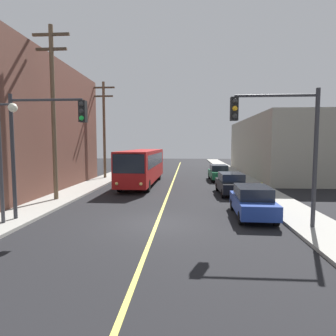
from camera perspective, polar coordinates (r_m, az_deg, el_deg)
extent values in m
plane|color=black|center=(13.91, -2.24, -11.00)|extent=(120.00, 120.00, 0.00)
cube|color=gray|center=(25.15, -16.41, -3.86)|extent=(2.50, 90.00, 0.15)
cube|color=gray|center=(24.30, 17.73, -4.20)|extent=(2.50, 90.00, 0.15)
cube|color=#D8CC4C|center=(28.59, 0.98, -2.78)|extent=(0.16, 60.00, 0.01)
cube|color=brown|center=(26.81, -30.23, 7.11)|extent=(10.00, 17.29, 10.32)
cube|color=black|center=(24.46, -20.21, -0.61)|extent=(0.06, 12.10, 1.30)
cube|color=black|center=(24.38, -20.43, 6.90)|extent=(0.06, 12.10, 1.30)
cube|color=black|center=(24.72, -20.65, 14.33)|extent=(0.06, 12.10, 1.30)
cube|color=gray|center=(38.18, 23.96, 3.84)|extent=(12.00, 22.25, 6.81)
cube|color=black|center=(36.63, 15.07, 1.24)|extent=(0.06, 15.57, 1.30)
cube|color=black|center=(36.58, 15.18, 6.25)|extent=(0.06, 15.57, 1.30)
cube|color=maroon|center=(26.77, -5.05, 0.60)|extent=(2.73, 12.04, 2.75)
cube|color=black|center=(20.88, -7.85, 0.83)|extent=(2.35, 0.12, 1.40)
cube|color=black|center=(32.63, -3.27, 2.47)|extent=(2.30, 0.11, 1.10)
cube|color=black|center=(26.98, -7.69, 1.73)|extent=(0.21, 10.20, 1.10)
cube|color=black|center=(26.55, -2.39, 1.72)|extent=(0.21, 10.20, 1.10)
cube|color=orange|center=(20.86, -7.87, 2.47)|extent=(1.79, 0.09, 0.30)
sphere|color=#F9D872|center=(21.20, -10.19, -3.08)|extent=(0.24, 0.24, 0.24)
sphere|color=#F9D872|center=(20.82, -5.43, -3.17)|extent=(0.24, 0.24, 0.24)
cylinder|color=black|center=(23.06, -9.57, -3.44)|extent=(0.31, 1.00, 1.00)
cylinder|color=black|center=(22.61, -4.02, -3.55)|extent=(0.31, 1.00, 1.00)
cylinder|color=black|center=(30.52, -6.00, -1.38)|extent=(0.31, 1.00, 1.00)
cylinder|color=black|center=(30.18, -1.79, -1.43)|extent=(0.31, 1.00, 1.00)
cube|color=navy|center=(15.55, 16.42, -6.95)|extent=(1.93, 4.45, 0.70)
cube|color=black|center=(15.43, 16.48, -4.59)|extent=(1.69, 2.51, 0.60)
cylinder|color=black|center=(14.05, 14.30, -9.63)|extent=(0.24, 0.65, 0.64)
cylinder|color=black|center=(14.38, 20.70, -9.46)|extent=(0.24, 0.65, 0.64)
cylinder|color=black|center=(16.95, 12.75, -7.11)|extent=(0.24, 0.65, 0.64)
cylinder|color=black|center=(17.22, 18.08, -7.04)|extent=(0.24, 0.65, 0.64)
cube|color=black|center=(22.02, 12.39, -3.43)|extent=(1.92, 4.45, 0.70)
cube|color=black|center=(21.94, 12.42, -1.75)|extent=(1.69, 2.51, 0.60)
cylinder|color=black|center=(20.49, 10.89, -5.01)|extent=(0.24, 0.65, 0.64)
cylinder|color=black|center=(20.78, 15.27, -4.96)|extent=(0.24, 0.65, 0.64)
cylinder|color=black|center=(23.42, 9.80, -3.76)|extent=(0.24, 0.65, 0.64)
cylinder|color=black|center=(23.68, 13.65, -3.74)|extent=(0.24, 0.65, 0.64)
cube|color=#196038|center=(30.12, 10.04, -1.19)|extent=(1.89, 4.44, 0.70)
cube|color=black|center=(30.06, 10.06, 0.04)|extent=(1.67, 2.50, 0.60)
cylinder|color=black|center=(28.59, 8.82, -2.20)|extent=(0.23, 0.64, 0.64)
cylinder|color=black|center=(28.80, 11.99, -2.20)|extent=(0.23, 0.64, 0.64)
cylinder|color=black|center=(31.55, 8.24, -1.53)|extent=(0.23, 0.64, 0.64)
cylinder|color=black|center=(31.74, 11.12, -1.53)|extent=(0.23, 0.64, 0.64)
cylinder|color=brown|center=(20.24, -21.82, 9.95)|extent=(0.28, 0.28, 11.13)
cube|color=#4C3D2D|center=(21.30, -22.28, 23.36)|extent=(2.40, 0.16, 0.16)
cube|color=#4C3D2D|center=(21.02, -22.19, 21.04)|extent=(2.00, 0.16, 0.16)
cylinder|color=brown|center=(31.63, -12.57, 7.34)|extent=(0.28, 0.28, 10.17)
cube|color=#4C3D2D|center=(32.15, -12.72, 15.35)|extent=(2.40, 0.16, 0.16)
cube|color=#4C3D2D|center=(31.99, -12.69, 13.76)|extent=(2.00, 0.16, 0.16)
cylinder|color=#2D2D33|center=(15.69, -28.46, 1.90)|extent=(0.18, 0.18, 6.00)
cylinder|color=#2D2D33|center=(14.96, -23.07, 12.36)|extent=(3.50, 0.12, 0.12)
cube|color=black|center=(14.20, -16.58, 10.73)|extent=(0.32, 0.36, 1.00)
sphere|color=#2D2D2D|center=(14.06, -16.89, 12.10)|extent=(0.22, 0.22, 0.22)
sphere|color=#2D2D2D|center=(14.02, -16.85, 10.80)|extent=(0.22, 0.22, 0.22)
sphere|color=green|center=(13.99, -16.82, 9.50)|extent=(0.22, 0.22, 0.22)
cylinder|color=#2D2D33|center=(13.90, 27.25, 1.65)|extent=(0.18, 0.18, 6.00)
cylinder|color=#2D2D33|center=(13.45, 20.66, 13.33)|extent=(3.50, 0.12, 0.12)
cube|color=black|center=(12.99, 13.03, 11.37)|extent=(0.32, 0.36, 1.00)
sphere|color=#2D2D2D|center=(12.85, 13.19, 12.88)|extent=(0.22, 0.22, 0.22)
sphere|color=#F2A519|center=(12.80, 13.16, 11.47)|extent=(0.22, 0.22, 0.22)
sphere|color=#2D2D2D|center=(12.77, 13.14, 10.04)|extent=(0.22, 0.22, 0.22)
cylinder|color=#38383D|center=(15.09, -30.35, 0.78)|extent=(0.16, 0.16, 5.50)
cylinder|color=#38383D|center=(14.97, -29.66, 10.95)|extent=(0.70, 0.10, 0.10)
sphere|color=#EAE5C6|center=(14.77, -28.49, 10.50)|extent=(0.40, 0.40, 0.40)
cylinder|color=red|center=(21.97, 18.15, -4.03)|extent=(0.26, 0.26, 0.70)
sphere|color=gold|center=(21.91, 18.18, -3.07)|extent=(0.24, 0.24, 0.24)
cylinder|color=red|center=(21.91, 17.75, -3.77)|extent=(0.12, 0.10, 0.10)
cylinder|color=red|center=(21.99, 18.56, -3.77)|extent=(0.12, 0.10, 0.10)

